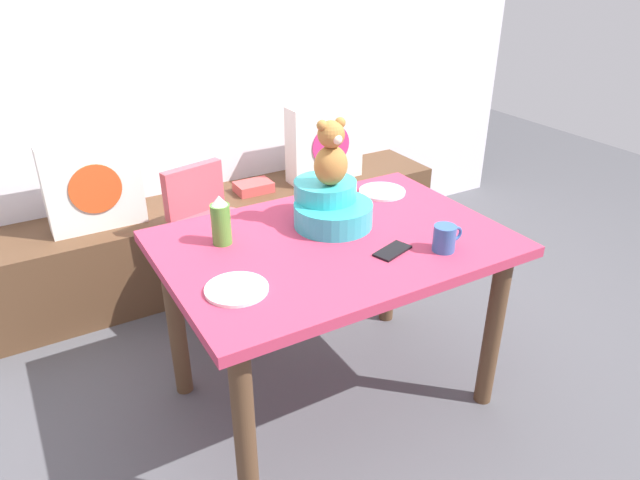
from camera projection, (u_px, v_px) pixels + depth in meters
name	position (u px, v px, depth m)	size (l,w,h in m)	color
ground_plane	(332.00, 394.00, 2.46)	(8.00, 8.00, 0.00)	#4C4C51
back_wall	(188.00, 30.00, 2.98)	(4.40, 0.10, 2.60)	silver
window_bench	(223.00, 236.00, 3.26)	(2.60, 0.44, 0.46)	brown
pillow_floral_left	(92.00, 184.00, 2.76)	(0.44, 0.15, 0.44)	white
pillow_floral_right	(324.00, 142.00, 3.33)	(0.44, 0.15, 0.44)	white
book_stack	(254.00, 187.00, 3.24)	(0.20, 0.14, 0.06)	#C74A48
dining_table	(333.00, 265.00, 2.17)	(1.24, 0.86, 0.74)	#B73351
highchair	(212.00, 228.00, 2.70)	(0.40, 0.50, 0.79)	#D84C59
infant_seat_teal	(330.00, 206.00, 2.21)	(0.30, 0.33, 0.16)	#2FB1B8
teddy_bear	(331.00, 154.00, 2.11)	(0.13, 0.12, 0.25)	#A87337
ketchup_bottle	(221.00, 221.00, 2.05)	(0.07, 0.07, 0.18)	#4C8C33
coffee_mug	(445.00, 238.00, 2.02)	(0.12, 0.08, 0.09)	#335999
dinner_plate_near	(237.00, 289.00, 1.80)	(0.20, 0.20, 0.01)	white
dinner_plate_far	(382.00, 192.00, 2.50)	(0.20, 0.20, 0.01)	white
cell_phone	(392.00, 251.00, 2.03)	(0.07, 0.14, 0.01)	black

